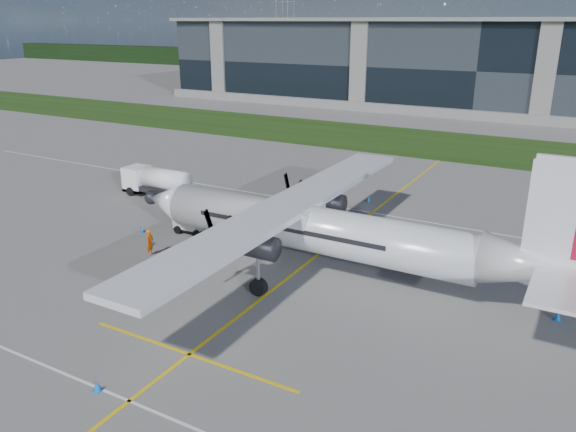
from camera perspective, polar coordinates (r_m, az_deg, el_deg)
ground at (r=68.23m, az=12.86°, el=5.96°), size 400.00×400.00×0.00m
grass_strip at (r=75.77m, az=14.65°, el=7.13°), size 400.00×18.00×0.04m
terminal_building at (r=105.82m, az=19.72°, el=14.04°), size 120.00×20.00×15.00m
tree_line at (r=165.40m, az=23.43°, el=13.53°), size 400.00×6.00×6.00m
pylon_west at (r=199.85m, az=-0.30°, el=19.22°), size 9.00×4.60×30.00m
yellow_taxiway_centerline at (r=40.23m, az=4.39°, el=-2.90°), size 0.20×70.00×0.01m
turboprop_aircraft at (r=34.14m, az=4.08°, el=1.09°), size 29.06×30.14×9.04m
fuel_tanker_truck at (r=52.35m, az=-13.56°, el=3.42°), size 7.10×2.31×2.66m
baggage_tug at (r=42.71m, az=-9.56°, el=-0.50°), size 2.99×1.80×1.80m
ground_crew_person at (r=39.16m, az=-13.86°, el=-2.44°), size 0.75×0.94×2.08m
safety_cone_portwing at (r=26.56m, az=-18.81°, el=-16.02°), size 0.36×0.36×0.50m
safety_cone_fwd at (r=43.76m, az=-14.55°, el=-1.28°), size 0.36×0.36×0.50m
safety_cone_nose_port at (r=41.18m, az=-13.67°, el=-2.51°), size 0.36×0.36×0.50m
safety_cone_stbdwing at (r=49.99m, az=8.15°, el=1.73°), size 0.36×0.36×0.50m
safety_cone_tail at (r=33.62m, az=25.72°, el=-9.11°), size 0.36×0.36×0.50m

